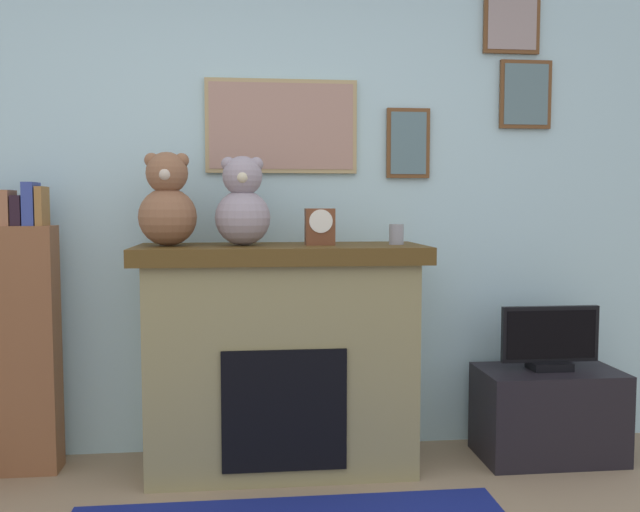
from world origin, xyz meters
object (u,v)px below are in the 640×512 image
at_px(television, 550,340).
at_px(teddy_bear_brown, 167,204).
at_px(fireplace, 281,355).
at_px(bookshelf, 9,339).
at_px(mantel_clock, 320,227).
at_px(candle_jar, 396,234).
at_px(teddy_bear_grey, 243,205).
at_px(tv_stand, 548,414).

xyz_separation_m(television, teddy_bear_brown, (-1.88, 0.02, 0.68)).
distance_m(television, teddy_bear_brown, 2.00).
height_order(fireplace, television, fireplace).
bearing_deg(teddy_bear_brown, fireplace, 1.97).
height_order(bookshelf, television, bookshelf).
relative_size(television, mantel_clock, 2.85).
relative_size(candle_jar, teddy_bear_brown, 0.23).
bearing_deg(fireplace, television, -1.58).
distance_m(teddy_bear_brown, teddy_bear_grey, 0.35).
xyz_separation_m(fireplace, teddy_bear_grey, (-0.18, -0.02, 0.73)).
height_order(tv_stand, candle_jar, candle_jar).
bearing_deg(television, teddy_bear_grey, 179.29).
xyz_separation_m(fireplace, tv_stand, (1.35, -0.04, -0.32)).
relative_size(bookshelf, television, 2.78).
bearing_deg(candle_jar, fireplace, 178.20).
height_order(fireplace, teddy_bear_grey, teddy_bear_grey).
distance_m(tv_stand, mantel_clock, 1.51).
bearing_deg(candle_jar, teddy_bear_brown, -179.97).
height_order(tv_stand, teddy_bear_grey, teddy_bear_grey).
distance_m(tv_stand, candle_jar, 1.21).
bearing_deg(teddy_bear_brown, teddy_bear_grey, 0.00).
distance_m(television, mantel_clock, 1.30).
bearing_deg(teddy_bear_brown, television, -0.58).
distance_m(fireplace, mantel_clock, 0.66).
xyz_separation_m(fireplace, bookshelf, (-1.29, 0.06, 0.10)).
xyz_separation_m(tv_stand, mantel_clock, (-1.16, 0.02, 0.95)).
relative_size(fireplace, tv_stand, 1.97).
bearing_deg(mantel_clock, bookshelf, 176.78).
xyz_separation_m(fireplace, television, (1.35, -0.04, 0.05)).
relative_size(candle_jar, teddy_bear_grey, 0.23).
xyz_separation_m(bookshelf, candle_jar, (1.86, -0.08, 0.49)).
relative_size(television, teddy_bear_grey, 1.18).
distance_m(bookshelf, tv_stand, 2.68).
xyz_separation_m(tv_stand, television, (0.00, -0.00, 0.38)).
height_order(mantel_clock, teddy_bear_brown, teddy_bear_brown).
distance_m(bookshelf, television, 2.65).
distance_m(television, teddy_bear_grey, 1.68).
height_order(television, candle_jar, candle_jar).
relative_size(tv_stand, teddy_bear_brown, 1.59).
bearing_deg(mantel_clock, tv_stand, -0.82).
distance_m(fireplace, tv_stand, 1.39).
relative_size(fireplace, television, 2.75).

